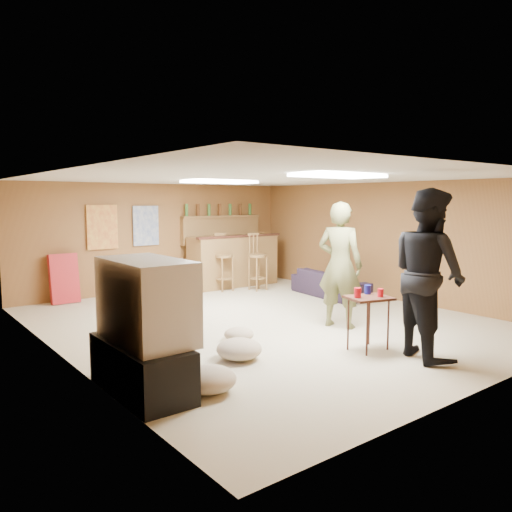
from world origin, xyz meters
TOP-DOWN VIEW (x-y plane):
  - ground at (0.00, 0.00)m, footprint 7.00×7.00m
  - ceiling at (0.00, 0.00)m, footprint 6.00×7.00m
  - wall_back at (0.00, 3.50)m, footprint 6.00×0.02m
  - wall_front at (0.00, -3.50)m, footprint 6.00×0.02m
  - wall_left at (-3.00, 0.00)m, footprint 0.02×7.00m
  - wall_right at (3.00, 0.00)m, footprint 0.02×7.00m
  - tv_stand at (-2.72, -1.50)m, footprint 0.55×1.30m
  - dvd_box at (-2.50, -1.50)m, footprint 0.35×0.50m
  - tv_body at (-2.65, -1.50)m, footprint 0.60×1.10m
  - tv_screen at (-2.34, -1.50)m, footprint 0.02×0.95m
  - bar_counter at (1.50, 2.95)m, footprint 2.00×0.60m
  - bar_lip at (1.50, 2.70)m, footprint 2.10×0.12m
  - bar_shelf at (1.50, 3.40)m, footprint 2.00×0.18m
  - bar_backing at (1.50, 3.42)m, footprint 2.00×0.14m
  - poster_left at (-1.20, 3.46)m, footprint 0.60×0.03m
  - poster_right at (-0.30, 3.46)m, footprint 0.55×0.03m
  - folding_chair_stack at (-2.00, 3.30)m, footprint 0.50×0.26m
  - ceiling_panel_front at (0.00, -1.50)m, footprint 1.20×0.60m
  - ceiling_panel_back at (0.00, 1.20)m, footprint 1.20×0.60m
  - person_olive at (0.68, -0.92)m, footprint 0.66×0.79m
  - person_black at (0.45, -2.53)m, footprint 1.07×1.19m
  - sofa at (2.32, 0.84)m, footprint 0.88×1.78m
  - tray_table at (0.11, -1.94)m, footprint 0.61×0.54m
  - cup_red_near at (-0.04, -1.89)m, footprint 0.10×0.10m
  - cup_red_far at (0.22, -2.03)m, footprint 0.09×0.09m
  - cup_blue at (0.24, -1.81)m, footprint 0.11×0.11m
  - bar_stool_left at (1.00, 2.57)m, footprint 0.43×0.43m
  - bar_stool_right at (1.60, 2.20)m, footprint 0.43×0.43m
  - cushion_near_tv at (-1.38, -1.25)m, footprint 0.65×0.65m
  - cushion_mid at (-0.93, -0.63)m, footprint 0.49×0.49m
  - cushion_far at (-2.19, -1.88)m, footprint 0.68×0.68m
  - bottle_row at (1.44, 3.38)m, footprint 1.76×0.08m

SIDE VIEW (x-z plane):
  - ground at x=0.00m, z-range 0.00..0.00m
  - cushion_mid at x=-0.93m, z-range 0.00..0.18m
  - cushion_near_tv at x=-1.38m, z-range 0.00..0.24m
  - cushion_far at x=-2.19m, z-range 0.00..0.25m
  - dvd_box at x=-2.50m, z-range 0.11..0.19m
  - sofa at x=2.32m, z-range 0.00..0.50m
  - tv_stand at x=-2.72m, z-range 0.00..0.50m
  - tray_table at x=0.11m, z-range 0.00..0.68m
  - folding_chair_stack at x=-2.00m, z-range -0.01..0.91m
  - bar_stool_left at x=1.00m, z-range 0.00..1.06m
  - bar_counter at x=1.50m, z-range 0.00..1.10m
  - bar_stool_right at x=1.60m, z-range 0.00..1.28m
  - cup_red_far at x=0.22m, z-range 0.68..0.78m
  - cup_blue at x=0.24m, z-range 0.68..0.79m
  - cup_red_near at x=-0.04m, z-range 0.68..0.79m
  - tv_body at x=-2.65m, z-range 0.50..1.30m
  - tv_screen at x=-2.34m, z-range 0.57..1.23m
  - person_olive at x=0.68m, z-range 0.00..1.84m
  - person_black at x=0.45m, z-range 0.00..2.00m
  - wall_back at x=0.00m, z-range 0.00..2.20m
  - wall_front at x=0.00m, z-range 0.00..2.20m
  - wall_left at x=-3.00m, z-range 0.00..2.20m
  - wall_right at x=3.00m, z-range 0.00..2.20m
  - bar_lip at x=1.50m, z-range 1.08..1.12m
  - bar_backing at x=1.50m, z-range 0.90..1.50m
  - poster_left at x=-1.20m, z-range 0.93..1.78m
  - poster_right at x=-0.30m, z-range 0.95..1.75m
  - bar_shelf at x=1.50m, z-range 1.48..1.52m
  - bottle_row at x=1.44m, z-range 1.52..1.78m
  - ceiling_panel_front at x=0.00m, z-range 2.15..2.19m
  - ceiling_panel_back at x=0.00m, z-range 2.15..2.19m
  - ceiling at x=0.00m, z-range 2.19..2.21m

